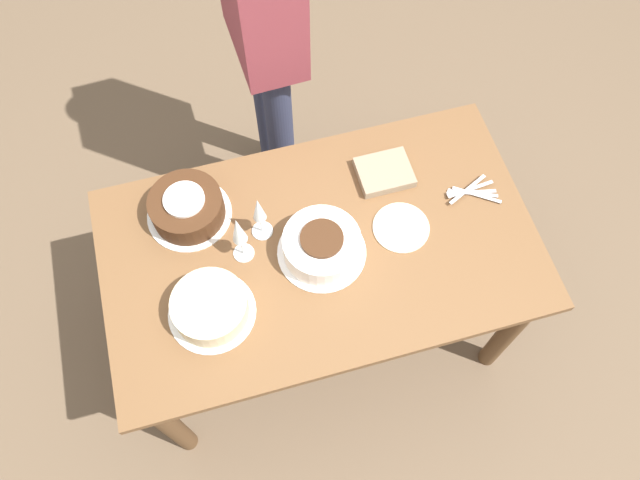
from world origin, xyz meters
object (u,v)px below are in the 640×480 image
cake_back_decorated (210,308)px  person_cutting (261,0)px  cake_center_white (321,246)px  wine_glass_far (239,232)px  wine_glass_near (259,212)px  cake_front_chocolate (187,207)px

cake_back_decorated → person_cutting: (-0.40, -0.92, 0.28)m
cake_center_white → wine_glass_far: bearing=-14.7°
wine_glass_near → person_cutting: size_ratio=0.12×
cake_back_decorated → wine_glass_near: wine_glass_near is taller
wine_glass_far → person_cutting: (-0.26, -0.75, 0.17)m
cake_front_chocolate → wine_glass_near: (-0.22, 0.13, 0.08)m
cake_center_white → cake_front_chocolate: bearing=-33.2°
person_cutting → cake_center_white: bearing=-3.7°
cake_front_chocolate → person_cutting: person_cutting is taller
cake_back_decorated → person_cutting: bearing=-113.4°
wine_glass_far → cake_center_white: bearing=165.3°
cake_front_chocolate → cake_back_decorated: cake_front_chocolate is taller
cake_center_white → cake_front_chocolate: (0.39, -0.25, 0.00)m
cake_back_decorated → wine_glass_near: (-0.22, -0.24, 0.09)m
cake_front_chocolate → person_cutting: 0.74m
person_cutting → wine_glass_near: bearing=-17.6°
cake_center_white → wine_glass_near: wine_glass_near is taller
cake_back_decorated → wine_glass_near: size_ratio=1.33×
cake_front_chocolate → wine_glass_near: 0.27m
cake_front_chocolate → wine_glass_far: (-0.14, 0.19, 0.10)m
cake_center_white → wine_glass_near: 0.23m
wine_glass_near → person_cutting: (-0.18, -0.68, 0.19)m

